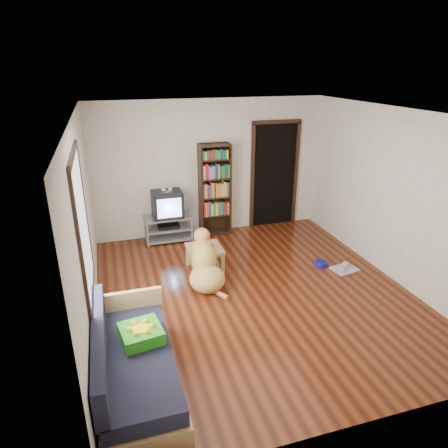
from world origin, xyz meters
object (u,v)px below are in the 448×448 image
object	(u,v)px
tv_stand	(169,227)
dog	(205,265)
laptop	(205,247)
dog_bowl	(321,264)
bookshelf	(215,185)
sofa	(133,366)
grey_rag	(345,269)
coffee_table	(205,254)
green_cushion	(141,334)
crt_tv	(167,203)

from	to	relation	value
tv_stand	dog	bearing A→B (deg)	-81.46
laptop	dog_bowl	bearing A→B (deg)	-23.32
dog_bowl	dog	bearing A→B (deg)	-179.83
bookshelf	dog	distance (m)	2.12
sofa	grey_rag	bearing A→B (deg)	24.10
grey_rag	coffee_table	bearing A→B (deg)	162.38
laptop	dog_bowl	world-z (taller)	laptop
green_cushion	dog	distance (m)	1.99
crt_tv	bookshelf	xyz separation A→B (m)	(0.95, 0.07, 0.26)
green_cushion	bookshelf	size ratio (longest dim) A/B	0.24
grey_rag	tv_stand	bearing A→B (deg)	141.75
crt_tv	coffee_table	size ratio (longest dim) A/B	1.05
laptop	crt_tv	xyz separation A→B (m)	(-0.38, 1.39, 0.33)
coffee_table	dog	world-z (taller)	dog
green_cushion	tv_stand	bearing A→B (deg)	66.73
coffee_table	crt_tv	bearing A→B (deg)	105.47
laptop	sofa	bearing A→B (deg)	-131.67
grey_rag	sofa	xyz separation A→B (m)	(-3.56, -1.59, 0.25)
dog_bowl	coffee_table	xyz separation A→B (m)	(-1.91, 0.45, 0.24)
crt_tv	bookshelf	world-z (taller)	bookshelf
grey_rag	tv_stand	world-z (taller)	tv_stand
green_cushion	crt_tv	distance (m)	3.56
sofa	coffee_table	size ratio (longest dim) A/B	3.27
tv_stand	laptop	bearing A→B (deg)	-74.62
tv_stand	coffee_table	distance (m)	1.39
grey_rag	coffee_table	size ratio (longest dim) A/B	0.73
tv_stand	coffee_table	xyz separation A→B (m)	(0.38, -1.34, 0.01)
dog_bowl	crt_tv	distance (m)	3.00
sofa	tv_stand	bearing A→B (deg)	74.98
sofa	dog	distance (m)	2.22
tv_stand	bookshelf	xyz separation A→B (m)	(0.95, 0.09, 0.73)
laptop	sofa	world-z (taller)	sofa
green_cushion	dog	bearing A→B (deg)	46.22
green_cushion	crt_tv	size ratio (longest dim) A/B	0.73
dog_bowl	bookshelf	size ratio (longest dim) A/B	0.12
dog_bowl	tv_stand	bearing A→B (deg)	141.96
green_cushion	crt_tv	xyz separation A→B (m)	(0.85, 3.45, 0.25)
green_cushion	coffee_table	distance (m)	2.43
green_cushion	sofa	xyz separation A→B (m)	(-0.12, -0.20, -0.23)
grey_rag	coffee_table	xyz separation A→B (m)	(-2.21, 0.70, 0.27)
crt_tv	bookshelf	distance (m)	0.99
tv_stand	dog	size ratio (longest dim) A/B	0.85
laptop	bookshelf	distance (m)	1.68
grey_rag	sofa	size ratio (longest dim) A/B	0.22
tv_stand	bookshelf	size ratio (longest dim) A/B	0.50
green_cushion	laptop	xyz separation A→B (m)	(1.23, 2.06, -0.08)
green_cushion	bookshelf	xyz separation A→B (m)	(1.80, 3.52, 0.51)
laptop	dog_bowl	xyz separation A→B (m)	(1.91, -0.42, -0.37)
green_cushion	tv_stand	xyz separation A→B (m)	(0.85, 3.43, -0.22)
dog_bowl	bookshelf	distance (m)	2.50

